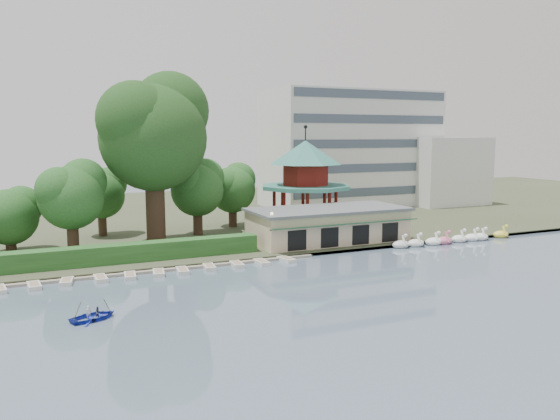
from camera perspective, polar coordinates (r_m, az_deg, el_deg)
ground_plane at (r=41.72m, az=7.73°, el=-10.08°), size 220.00×220.00×0.00m
shore at (r=89.10m, az=-10.16°, el=-0.42°), size 220.00×70.00×0.40m
embankment at (r=56.57m, az=-1.57°, el=-5.07°), size 220.00×0.60×0.30m
dock at (r=53.18m, az=-13.62°, el=-6.17°), size 34.00×1.60×0.24m
boathouse at (r=64.57m, az=5.05°, el=-1.48°), size 18.60×9.39×3.90m
pavilion at (r=73.71m, az=2.66°, el=3.70°), size 12.40×12.40×13.50m
office_building at (r=98.65m, az=8.99°, el=5.96°), size 38.00×18.00×20.00m
hedge at (r=55.68m, az=-17.33°, el=-4.43°), size 30.00×2.00×1.80m
lamp_post at (r=58.06m, az=-0.85°, el=-1.53°), size 0.36×0.36×4.28m
big_tree at (r=63.05m, az=-13.02°, el=8.27°), size 13.09×12.20×19.66m
small_trees at (r=65.89m, az=-16.44°, el=1.55°), size 39.23×16.55×9.98m
swan_boats at (r=68.54m, az=17.53°, el=-2.95°), size 17.57×2.10×1.92m
moored_rowboats at (r=51.69m, az=-14.13°, el=-6.52°), size 30.39×2.81×0.36m
rowboat_with_passengers at (r=40.81m, az=-18.93°, el=-10.16°), size 5.29×4.50×2.01m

